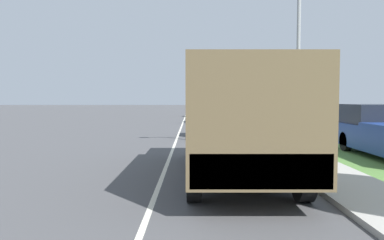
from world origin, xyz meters
The scene contains 9 objects.
ground_plane centered at (0.00, 40.00, 0.00)m, with size 180.00×180.00×0.00m, color #4C4C4F.
lane_centre_stripe centered at (0.00, 40.00, 0.00)m, with size 0.12×120.00×0.00m.
sidewalk_right centered at (4.50, 40.00, 0.06)m, with size 1.80×120.00×0.12m.
grass_strip_right centered at (8.90, 40.00, 0.01)m, with size 7.00×120.00×0.02m.
military_truck centered at (1.96, 10.26, 1.63)m, with size 2.53×7.76×2.91m.
car_nearest_ahead centered at (1.99, 20.92, 0.77)m, with size 1.83×4.73×1.74m.
car_second_ahead centered at (1.92, 33.33, 0.74)m, with size 1.94×4.40×1.65m.
car_third_ahead centered at (1.48, 44.24, 0.74)m, with size 1.76×4.16×1.68m.
lamp_post centered at (4.56, 14.34, 4.75)m, with size 1.69×0.24×7.89m.
Camera 1 is at (0.80, 0.37, 2.10)m, focal length 35.00 mm.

